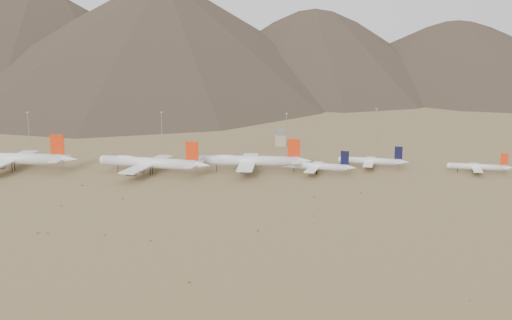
{
  "coord_description": "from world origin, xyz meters",
  "views": [
    {
      "loc": [
        10.17,
        -356.13,
        85.4
      ],
      "look_at": [
        11.34,
        30.0,
        7.15
      ],
      "focal_mm": 45.0,
      "sensor_mm": 36.0,
      "label": 1
    }
  ],
  "objects_px": {
    "widebody_east": "(250,161)",
    "control_tower": "(280,139)",
    "widebody_west": "(11,158)",
    "narrowbody_a": "(317,166)",
    "narrowbody_b": "(372,161)",
    "widebody_centre": "(150,163)"
  },
  "relations": [
    {
      "from": "widebody_east",
      "to": "control_tower",
      "type": "xyz_separation_m",
      "value": [
        22.16,
        91.91,
        -1.87
      ]
    },
    {
      "from": "widebody_west",
      "to": "narrowbody_a",
      "type": "height_order",
      "value": "widebody_west"
    },
    {
      "from": "narrowbody_a",
      "to": "narrowbody_b",
      "type": "height_order",
      "value": "narrowbody_a"
    },
    {
      "from": "widebody_centre",
      "to": "narrowbody_a",
      "type": "height_order",
      "value": "widebody_centre"
    },
    {
      "from": "widebody_east",
      "to": "narrowbody_a",
      "type": "relative_size",
      "value": 1.57
    },
    {
      "from": "narrowbody_b",
      "to": "widebody_east",
      "type": "bearing_deg",
      "value": -158.08
    },
    {
      "from": "control_tower",
      "to": "narrowbody_b",
      "type": "bearing_deg",
      "value": -56.2
    },
    {
      "from": "widebody_east",
      "to": "narrowbody_a",
      "type": "distance_m",
      "value": 41.09
    },
    {
      "from": "widebody_west",
      "to": "widebody_east",
      "type": "bearing_deg",
      "value": 6.02
    },
    {
      "from": "narrowbody_a",
      "to": "control_tower",
      "type": "xyz_separation_m",
      "value": [
        -18.39,
        98.1,
        0.4
      ]
    },
    {
      "from": "widebody_east",
      "to": "narrowbody_b",
      "type": "height_order",
      "value": "widebody_east"
    },
    {
      "from": "widebody_west",
      "to": "narrowbody_a",
      "type": "relative_size",
      "value": 1.78
    },
    {
      "from": "narrowbody_b",
      "to": "widebody_centre",
      "type": "bearing_deg",
      "value": -158.62
    },
    {
      "from": "narrowbody_a",
      "to": "narrowbody_b",
      "type": "relative_size",
      "value": 1.02
    },
    {
      "from": "widebody_west",
      "to": "narrowbody_b",
      "type": "xyz_separation_m",
      "value": [
        223.9,
        7.94,
        -3.38
      ]
    },
    {
      "from": "narrowbody_a",
      "to": "control_tower",
      "type": "height_order",
      "value": "narrowbody_a"
    },
    {
      "from": "widebody_east",
      "to": "control_tower",
      "type": "bearing_deg",
      "value": 80.6
    },
    {
      "from": "widebody_west",
      "to": "narrowbody_b",
      "type": "height_order",
      "value": "widebody_west"
    },
    {
      "from": "widebody_east",
      "to": "narrowbody_b",
      "type": "bearing_deg",
      "value": 11.84
    },
    {
      "from": "widebody_east",
      "to": "narrowbody_b",
      "type": "xyz_separation_m",
      "value": [
        76.75,
        10.36,
        -2.42
      ]
    },
    {
      "from": "widebody_east",
      "to": "widebody_west",
      "type": "bearing_deg",
      "value": -176.79
    },
    {
      "from": "widebody_centre",
      "to": "narrowbody_b",
      "type": "distance_m",
      "value": 138.36
    }
  ]
}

